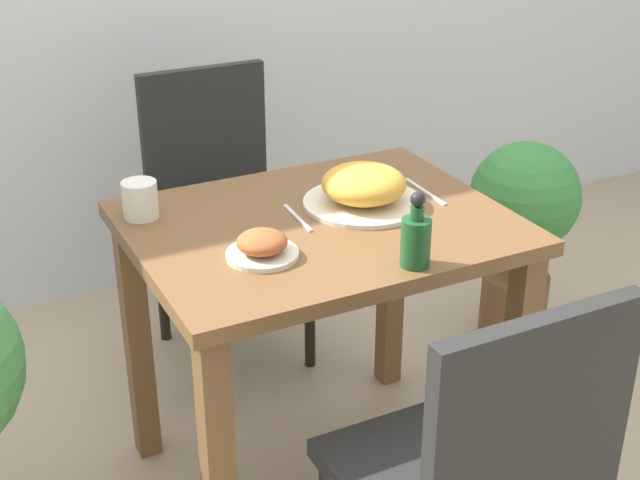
{
  "coord_description": "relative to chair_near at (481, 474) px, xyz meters",
  "views": [
    {
      "loc": [
        -0.84,
        -1.67,
        1.59
      ],
      "look_at": [
        0.0,
        0.0,
        0.69
      ],
      "focal_mm": 50.0,
      "sensor_mm": 36.0,
      "label": 1
    }
  ],
  "objects": [
    {
      "name": "drink_cup",
      "position": [
        -0.35,
        0.88,
        0.27
      ],
      "size": [
        0.08,
        0.08,
        0.09
      ],
      "color": "silver",
      "rests_on": "dining_table"
    },
    {
      "name": "sauce_bottle",
      "position": [
        0.09,
        0.38,
        0.29
      ],
      "size": [
        0.06,
        0.06,
        0.17
      ],
      "color": "#194C23",
      "rests_on": "dining_table"
    },
    {
      "name": "potted_plant_right",
      "position": [
        0.88,
        0.98,
        -0.08
      ],
      "size": [
        0.34,
        0.34,
        0.68
      ],
      "color": "brown",
      "rests_on": "ground_plane"
    },
    {
      "name": "food_plate",
      "position": [
        0.15,
        0.71,
        0.27
      ],
      "size": [
        0.29,
        0.29,
        0.1
      ],
      "color": "beige",
      "rests_on": "dining_table"
    },
    {
      "name": "dining_table",
      "position": [
        0.01,
        0.67,
        0.09
      ],
      "size": [
        0.86,
        0.68,
        0.74
      ],
      "color": "brown",
      "rests_on": "ground_plane"
    },
    {
      "name": "ground_plane",
      "position": [
        0.01,
        0.67,
        -0.51
      ],
      "size": [
        16.0,
        16.0,
        0.0
      ],
      "primitive_type": "plane",
      "color": "tan"
    },
    {
      "name": "side_plate",
      "position": [
        -0.18,
        0.56,
        0.26
      ],
      "size": [
        0.16,
        0.16,
        0.06
      ],
      "color": "beige",
      "rests_on": "dining_table"
    },
    {
      "name": "fork_utensil",
      "position": [
        -0.03,
        0.71,
        0.23
      ],
      "size": [
        0.02,
        0.16,
        0.0
      ],
      "rotation": [
        0.0,
        0.0,
        1.51
      ],
      "color": "silver",
      "rests_on": "dining_table"
    },
    {
      "name": "chair_far",
      "position": [
        0.03,
        1.4,
        0.0
      ],
      "size": [
        0.42,
        0.42,
        0.9
      ],
      "color": "black",
      "rests_on": "ground_plane"
    },
    {
      "name": "spoon_utensil",
      "position": [
        0.32,
        0.71,
        0.23
      ],
      "size": [
        0.01,
        0.19,
        0.0
      ],
      "rotation": [
        0.0,
        0.0,
        1.54
      ],
      "color": "silver",
      "rests_on": "dining_table"
    },
    {
      "name": "chair_near",
      "position": [
        0.0,
        0.0,
        0.0
      ],
      "size": [
        0.42,
        0.42,
        0.9
      ],
      "rotation": [
        0.0,
        0.0,
        3.14
      ],
      "color": "black",
      "rests_on": "ground_plane"
    }
  ]
}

